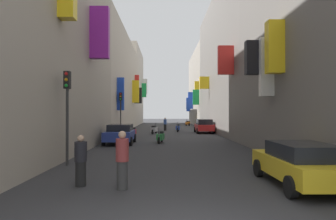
{
  "coord_description": "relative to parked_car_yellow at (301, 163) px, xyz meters",
  "views": [
    {
      "loc": [
        -0.46,
        -4.7,
        2.26
      ],
      "look_at": [
        -0.0,
        28.83,
        2.54
      ],
      "focal_mm": 31.63,
      "sensor_mm": 36.0,
      "label": 1
    }
  ],
  "objects": [
    {
      "name": "parked_car_blue",
      "position": [
        -7.35,
        12.38,
        0.03
      ],
      "size": [
        2.03,
        3.91,
        1.4
      ],
      "color": "navy",
      "rests_on": "ground"
    },
    {
      "name": "parked_car_red",
      "position": [
        0.23,
        23.55,
        0.08
      ],
      "size": [
        1.9,
        4.12,
        1.52
      ],
      "color": "#B21E1E",
      "rests_on": "ground"
    },
    {
      "name": "building_left_mid_a",
      "position": [
        -11.72,
        28.39,
        5.3
      ],
      "size": [
        7.12,
        23.89,
        12.04
      ],
      "color": "#B2A899",
      "rests_on": "ground"
    },
    {
      "name": "traffic_light_near_corner",
      "position": [
        -8.34,
        19.33,
        2.13
      ],
      "size": [
        0.26,
        0.34,
        4.16
      ],
      "color": "#2D2D2D",
      "rests_on": "ground"
    },
    {
      "name": "building_right_mid_a",
      "position": [
        4.27,
        23.93,
        6.86
      ],
      "size": [
        7.22,
        23.36,
        15.16
      ],
      "color": "slate",
      "rests_on": "ground"
    },
    {
      "name": "scooter_green",
      "position": [
        -4.45,
        12.91,
        -0.25
      ],
      "size": [
        0.61,
        1.83,
        1.13
      ],
      "color": "#287F3D",
      "rests_on": "ground"
    },
    {
      "name": "pedestrian_crossing",
      "position": [
        -6.74,
        0.1,
        0.06
      ],
      "size": [
        0.49,
        0.49,
        1.57
      ],
      "color": "black",
      "rests_on": "ground"
    },
    {
      "name": "ground_plane",
      "position": [
        -3.73,
        25.71,
        -0.71
      ],
      "size": [
        140.0,
        140.0,
        0.0
      ],
      "primitive_type": "plane",
      "color": "#2D2D30"
    },
    {
      "name": "pedestrian_near_left",
      "position": [
        -4.04,
        27.8,
        0.08
      ],
      "size": [
        0.44,
        0.44,
        1.6
      ],
      "color": "black",
      "rests_on": "ground"
    },
    {
      "name": "traffic_light_far_corner",
      "position": [
        -8.31,
        3.64,
        2.04
      ],
      "size": [
        0.26,
        0.34,
        4.02
      ],
      "color": "#2D2D2D",
      "rests_on": "ground"
    },
    {
      "name": "scooter_red",
      "position": [
        -7.16,
        18.52,
        -0.25
      ],
      "size": [
        0.71,
        1.82,
        1.13
      ],
      "color": "red",
      "rests_on": "ground"
    },
    {
      "name": "parked_car_yellow",
      "position": [
        0.0,
        0.0,
        0.0
      ],
      "size": [
        1.92,
        4.04,
        1.33
      ],
      "color": "gold",
      "rests_on": "ground"
    },
    {
      "name": "building_left_mid_b",
      "position": [
        -11.72,
        48.03,
        6.41
      ],
      "size": [
        7.0,
        15.38,
        14.24
      ],
      "color": "#B2A899",
      "rests_on": "ground"
    },
    {
      "name": "scooter_blue",
      "position": [
        -2.54,
        25.65,
        -0.25
      ],
      "size": [
        0.59,
        1.96,
        1.13
      ],
      "color": "#2D4CAD",
      "rests_on": "ground"
    },
    {
      "name": "scooter_silver",
      "position": [
        -5.21,
        22.4,
        -0.25
      ],
      "size": [
        0.7,
        1.73,
        1.13
      ],
      "color": "#ADADB2",
      "rests_on": "ground"
    },
    {
      "name": "building_right_mid_b",
      "position": [
        4.26,
        45.66,
        5.97
      ],
      "size": [
        7.23,
        20.09,
        13.37
      ],
      "color": "gray",
      "rests_on": "ground"
    },
    {
      "name": "pedestrian_near_right",
      "position": [
        -5.41,
        -0.32,
        0.14
      ],
      "size": [
        0.53,
        0.53,
        1.72
      ],
      "color": "#343434",
      "rests_on": "ground"
    },
    {
      "name": "scooter_orange",
      "position": [
        -0.18,
        40.8,
        -0.25
      ],
      "size": [
        0.74,
        1.86,
        1.13
      ],
      "color": "orange",
      "rests_on": "ground"
    }
  ]
}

